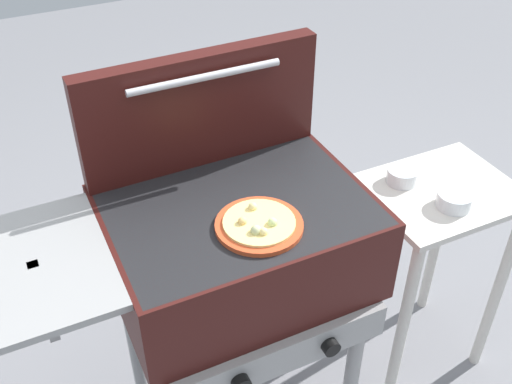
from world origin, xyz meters
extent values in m
cube|color=#38110F|center=(0.00, 0.00, 0.78)|extent=(0.64, 0.48, 0.24)
cube|color=black|center=(0.00, 0.00, 0.90)|extent=(0.61, 0.46, 0.01)
cube|color=gray|center=(-0.48, 0.00, 0.89)|extent=(0.32, 0.41, 0.02)
cube|color=gray|center=(-0.48, 0.00, 0.78)|extent=(0.02, 0.02, 0.24)
cube|color=gray|center=(0.00, -0.25, 0.61)|extent=(0.58, 0.02, 0.10)
cylinder|color=black|center=(-0.12, -0.28, 0.61)|extent=(0.04, 0.02, 0.04)
cylinder|color=black|center=(0.12, -0.28, 0.61)|extent=(0.04, 0.02, 0.04)
cylinder|color=gray|center=(0.27, -0.19, 0.33)|extent=(0.04, 0.04, 0.66)
cylinder|color=gray|center=(-0.27, 0.19, 0.33)|extent=(0.04, 0.04, 0.66)
cylinder|color=gray|center=(0.27, 0.19, 0.33)|extent=(0.04, 0.04, 0.66)
cube|color=#38110F|center=(0.00, 0.21, 1.05)|extent=(0.63, 0.06, 0.30)
cylinder|color=#B7B7BC|center=(0.00, 0.17, 1.16)|extent=(0.38, 0.02, 0.02)
cylinder|color=#C64723|center=(0.01, -0.10, 0.91)|extent=(0.20, 0.20, 0.01)
cylinder|color=#EDD17A|center=(0.01, -0.10, 0.92)|extent=(0.17, 0.17, 0.01)
sphere|color=#C0C68C|center=(-0.01, -0.13, 0.92)|extent=(0.03, 0.03, 0.03)
sphere|color=#F2C371|center=(-0.03, -0.09, 0.92)|extent=(0.02, 0.02, 0.02)
sphere|color=#F2D889|center=(0.00, -0.14, 0.92)|extent=(0.02, 0.02, 0.02)
sphere|color=#C4D88B|center=(0.03, -0.12, 0.92)|extent=(0.02, 0.02, 0.02)
sphere|color=#F2D889|center=(0.02, -0.05, 0.92)|extent=(0.02, 0.02, 0.02)
cube|color=beige|center=(0.66, 0.00, 0.72)|extent=(0.44, 0.36, 0.02)
cylinder|color=beige|center=(0.47, -0.15, 0.36)|extent=(0.04, 0.04, 0.71)
cylinder|color=beige|center=(0.85, -0.15, 0.36)|extent=(0.04, 0.04, 0.71)
cylinder|color=beige|center=(0.47, 0.15, 0.36)|extent=(0.04, 0.04, 0.71)
cylinder|color=beige|center=(0.85, 0.15, 0.36)|extent=(0.04, 0.04, 0.71)
cylinder|color=silver|center=(0.57, 0.08, 0.75)|extent=(0.09, 0.09, 0.04)
cylinder|color=maroon|center=(0.57, 0.08, 0.75)|extent=(0.08, 0.08, 0.02)
cylinder|color=silver|center=(0.63, -0.08, 0.75)|extent=(0.10, 0.10, 0.04)
cylinder|color=maroon|center=(0.63, -0.08, 0.75)|extent=(0.08, 0.08, 0.02)
camera|label=1|loc=(-0.46, -1.06, 1.81)|focal=42.80mm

